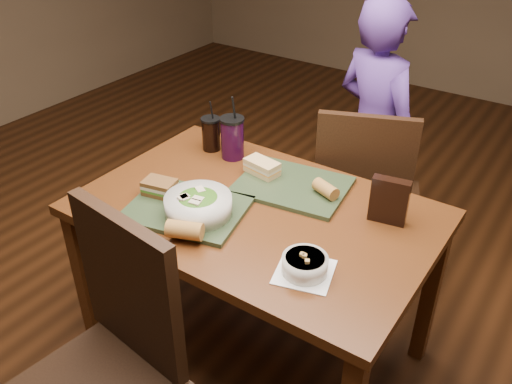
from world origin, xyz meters
TOP-DOWN VIEW (x-y plane):
  - ground at (0.00, 0.00)m, footprint 6.00×6.00m
  - dining_table at (0.00, 0.00)m, footprint 1.30×0.85m
  - chair_near at (-0.07, -0.68)m, footprint 0.49×0.49m
  - chair_far at (0.19, 0.65)m, footprint 0.54×0.56m
  - diner at (0.05, 0.97)m, footprint 0.58×0.48m
  - tray_near at (-0.20, -0.16)m, footprint 0.48×0.41m
  - tray_far at (0.04, 0.20)m, footprint 0.46×0.38m
  - salad_bowl at (-0.13, -0.17)m, footprint 0.24×0.24m
  - soup_bowl at (0.33, -0.21)m, footprint 0.22×0.22m
  - sandwich_near at (-0.34, -0.15)m, footprint 0.14×0.11m
  - sandwich_far at (-0.11, 0.20)m, footprint 0.15×0.10m
  - baguette_near at (-0.08, -0.30)m, footprint 0.14×0.10m
  - baguette_far at (0.18, 0.20)m, footprint 0.11×0.09m
  - cup_cola at (-0.43, 0.28)m, footprint 0.08×0.08m
  - cup_berry at (-0.31, 0.27)m, footprint 0.10×0.10m
  - chip_bag at (0.43, 0.19)m, footprint 0.14×0.06m

SIDE VIEW (x-z plane):
  - ground at x=0.00m, z-range 0.00..0.00m
  - chair_far at x=0.19m, z-range 0.05..1.02m
  - chair_near at x=-0.07m, z-range 0.06..1.07m
  - dining_table at x=0.00m, z-range 0.28..1.03m
  - diner at x=0.05m, z-range 0.00..1.36m
  - tray_near at x=-0.20m, z-range 0.75..0.77m
  - tray_far at x=0.04m, z-range 0.75..0.77m
  - soup_bowl at x=0.33m, z-range 0.75..0.82m
  - baguette_far at x=0.18m, z-range 0.77..0.82m
  - sandwich_far at x=-0.11m, z-range 0.77..0.82m
  - sandwich_near at x=-0.34m, z-range 0.77..0.83m
  - baguette_near at x=-0.08m, z-range 0.77..0.83m
  - salad_bowl at x=-0.13m, z-range 0.77..0.85m
  - cup_cola at x=-0.43m, z-range 0.71..0.94m
  - chip_bag at x=0.43m, z-range 0.75..0.92m
  - cup_berry at x=-0.31m, z-range 0.70..0.98m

